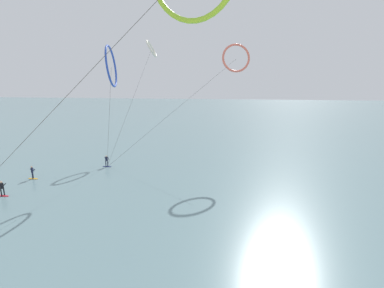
{
  "coord_description": "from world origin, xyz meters",
  "views": [
    {
      "loc": [
        3.29,
        0.33,
        12.15
      ],
      "look_at": [
        0.0,
        21.93,
        7.24
      ],
      "focal_mm": 25.65,
      "sensor_mm": 36.0,
      "label": 1
    }
  ],
  "objects_px": {
    "surfer_amber": "(33,173)",
    "kite_cobalt": "(111,66)",
    "surfer_navy": "(107,162)",
    "surfer_crimson": "(2,190)",
    "kite_ivory": "(151,49)",
    "kite_coral": "(236,58)"
  },
  "relations": [
    {
      "from": "kite_ivory",
      "to": "kite_cobalt",
      "type": "bearing_deg",
      "value": 176.31
    },
    {
      "from": "kite_coral",
      "to": "kite_ivory",
      "type": "distance_m",
      "value": 18.56
    },
    {
      "from": "kite_cobalt",
      "to": "surfer_crimson",
      "type": "bearing_deg",
      "value": 125.85
    },
    {
      "from": "surfer_navy",
      "to": "kite_cobalt",
      "type": "distance_m",
      "value": 13.67
    },
    {
      "from": "surfer_navy",
      "to": "kite_ivory",
      "type": "xyz_separation_m",
      "value": [
        2.17,
        17.09,
        17.61
      ]
    },
    {
      "from": "surfer_navy",
      "to": "kite_coral",
      "type": "bearing_deg",
      "value": 164.25
    },
    {
      "from": "surfer_crimson",
      "to": "surfer_amber",
      "type": "xyz_separation_m",
      "value": [
        -0.66,
        5.43,
        0.0
      ]
    },
    {
      "from": "surfer_navy",
      "to": "kite_cobalt",
      "type": "relative_size",
      "value": 0.1
    },
    {
      "from": "kite_ivory",
      "to": "kite_cobalt",
      "type": "height_order",
      "value": "kite_ivory"
    },
    {
      "from": "surfer_amber",
      "to": "kite_cobalt",
      "type": "xyz_separation_m",
      "value": [
        9.46,
        4.58,
        13.34
      ]
    },
    {
      "from": "surfer_navy",
      "to": "kite_cobalt",
      "type": "xyz_separation_m",
      "value": [
        2.43,
        -1.75,
        13.34
      ]
    },
    {
      "from": "surfer_crimson",
      "to": "kite_ivory",
      "type": "relative_size",
      "value": 0.08
    },
    {
      "from": "surfer_crimson",
      "to": "surfer_navy",
      "type": "xyz_separation_m",
      "value": [
        6.38,
        11.76,
        0.0
      ]
    },
    {
      "from": "surfer_navy",
      "to": "kite_cobalt",
      "type": "height_order",
      "value": "kite_cobalt"
    },
    {
      "from": "surfer_amber",
      "to": "surfer_crimson",
      "type": "bearing_deg",
      "value": -18.13
    },
    {
      "from": "surfer_amber",
      "to": "kite_ivory",
      "type": "distance_m",
      "value": 30.72
    },
    {
      "from": "surfer_crimson",
      "to": "surfer_amber",
      "type": "distance_m",
      "value": 5.47
    },
    {
      "from": "surfer_crimson",
      "to": "kite_coral",
      "type": "height_order",
      "value": "kite_coral"
    },
    {
      "from": "surfer_crimson",
      "to": "kite_cobalt",
      "type": "height_order",
      "value": "kite_cobalt"
    },
    {
      "from": "surfer_crimson",
      "to": "kite_coral",
      "type": "distance_m",
      "value": 35.01
    },
    {
      "from": "surfer_amber",
      "to": "kite_cobalt",
      "type": "relative_size",
      "value": 0.1
    },
    {
      "from": "surfer_crimson",
      "to": "kite_cobalt",
      "type": "xyz_separation_m",
      "value": [
        8.81,
        10.01,
        13.34
      ]
    }
  ]
}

